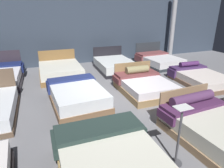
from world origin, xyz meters
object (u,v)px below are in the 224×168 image
object	(u,v)px
bed_9	(61,71)
bed_1	(110,160)
support_pillar	(173,26)
bed_10	(115,65)
bed_2	(214,128)
bed_7	(200,78)
bed_5	(77,96)
price_sign	(178,143)
bed_11	(159,60)
bed_6	(144,85)

from	to	relation	value
bed_9	bed_1	bearing A→B (deg)	-88.29
support_pillar	bed_1	bearing A→B (deg)	-132.85
bed_10	support_pillar	bearing A→B (deg)	20.32
bed_2	bed_7	distance (m)	3.60
bed_5	price_sign	world-z (taller)	price_sign
bed_2	bed_11	distance (m)	6.01
bed_2	bed_6	xyz separation A→B (m)	(-0.08, 2.80, -0.02)
bed_9	bed_6	bearing A→B (deg)	-47.06
bed_11	bed_9	bearing A→B (deg)	178.44
bed_6	bed_10	xyz separation A→B (m)	(0.07, 2.69, -0.02)
bed_11	bed_10	bearing A→B (deg)	178.21
bed_11	price_sign	xyz separation A→B (m)	(-3.56, -5.84, 0.21)
bed_1	support_pillar	world-z (taller)	support_pillar
bed_9	bed_11	distance (m)	4.77
bed_9	price_sign	xyz separation A→B (m)	(1.21, -5.73, 0.20)
price_sign	bed_7	bearing A→B (deg)	41.12
bed_10	support_pillar	size ratio (longest dim) A/B	0.63
bed_7	price_sign	distance (m)	4.67
bed_7	bed_11	distance (m)	2.77
bed_5	support_pillar	size ratio (longest dim) A/B	0.60
bed_2	bed_11	world-z (taller)	bed_11
bed_2	bed_5	bearing A→B (deg)	127.87
bed_6	bed_9	size ratio (longest dim) A/B	0.94
bed_10	bed_11	bearing A→B (deg)	3.42
bed_2	price_sign	bearing A→B (deg)	-168.82
bed_5	bed_9	xyz separation A→B (m)	(-0.09, 2.74, -0.02)
bed_1	bed_7	bearing A→B (deg)	31.90
bed_1	bed_11	distance (m)	7.31
bed_7	bed_1	bearing A→B (deg)	-145.67
bed_10	support_pillar	xyz separation A→B (m)	(3.96, 1.28, 1.52)
bed_11	bed_2	bearing A→B (deg)	-115.78
bed_5	bed_9	size ratio (longest dim) A/B	1.00
bed_9	price_sign	world-z (taller)	price_sign
price_sign	support_pillar	xyz separation A→B (m)	(5.16, 7.07, 1.31)
bed_6	bed_7	world-z (taller)	bed_6
price_sign	bed_1	bearing A→B (deg)	167.49
bed_5	support_pillar	distance (m)	7.63
bed_6	support_pillar	size ratio (longest dim) A/B	0.56
bed_5	bed_7	distance (m)	4.63
bed_6	bed_9	bearing A→B (deg)	132.97
bed_7	bed_9	xyz separation A→B (m)	(-4.72, 2.66, 0.04)
bed_6	bed_9	distance (m)	3.52
bed_2	bed_11	bearing A→B (deg)	64.07
price_sign	bed_11	bearing A→B (deg)	58.65
bed_6	bed_2	bearing A→B (deg)	-87.06
price_sign	bed_6	bearing A→B (deg)	69.98
bed_1	bed_5	bearing A→B (deg)	89.85
bed_2	bed_10	size ratio (longest dim) A/B	0.97
bed_7	support_pillar	size ratio (longest dim) A/B	0.64
bed_1	bed_11	xyz separation A→B (m)	(4.72, 5.58, -0.01)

